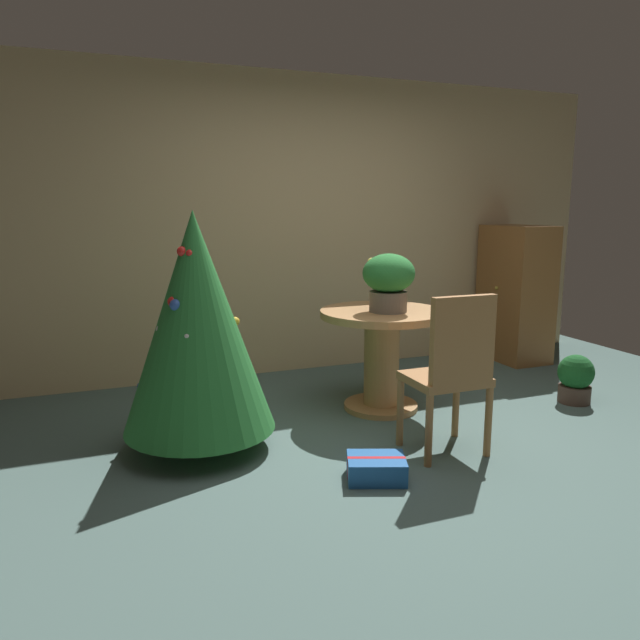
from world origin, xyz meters
name	(u,v)px	position (x,y,z in m)	size (l,w,h in m)	color
ground_plane	(425,459)	(0.00, 0.00, 0.00)	(6.60, 6.60, 0.00)	#4C6660
back_wall_panel	(301,226)	(0.00, 2.20, 1.30)	(6.00, 0.10, 2.60)	tan
round_dining_table	(382,346)	(0.17, 0.91, 0.48)	(0.90, 0.90, 0.74)	#B27F4C
flower_vase	(388,279)	(0.17, 0.84, 0.97)	(0.37, 0.37, 0.41)	#665B51
wooden_chair_near	(453,367)	(0.17, 0.00, 0.55)	(0.45, 0.38, 0.99)	#9E6B3D
holiday_tree	(197,322)	(-1.21, 0.65, 0.80)	(0.92, 0.92, 1.46)	brown
gift_box_blue	(376,468)	(-0.39, -0.14, 0.06)	(0.38, 0.34, 0.13)	#1E569E
wooden_cabinet	(515,293)	(2.04, 1.75, 0.65)	(0.46, 0.67, 1.30)	brown
potted_plant	(575,378)	(1.61, 0.50, 0.19)	(0.27, 0.27, 0.37)	#4C382D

